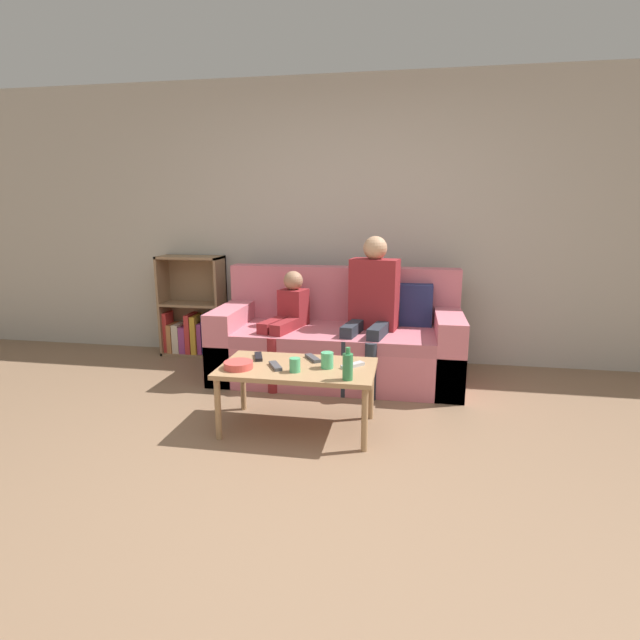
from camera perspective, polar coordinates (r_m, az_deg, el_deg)
The scene contains 15 objects.
ground_plane at distance 2.75m, azimuth -2.67°, elevation -18.78°, with size 22.00×22.00×0.00m, color #84664C.
wall_back at distance 4.76m, azimuth 3.79°, elevation 10.98°, with size 12.00×0.06×2.60m.
couch at distance 4.30m, azimuth 2.15°, elevation -2.61°, with size 2.05×0.88×0.93m.
bookshelf at distance 5.14m, azimuth -14.27°, elevation 0.19°, with size 0.62×0.28×0.98m.
coffee_table at distance 3.27m, azimuth -2.56°, elevation -6.01°, with size 1.00×0.57×0.43m.
person_adult at distance 4.10m, azimuth 5.93°, elevation 2.26°, with size 0.45×0.67×1.22m.
person_child at distance 4.18m, azimuth -4.04°, elevation 0.06°, with size 0.36×0.64×0.92m.
cup_near at distance 3.13m, azimuth -2.89°, elevation -5.15°, with size 0.07×0.07×0.09m.
cup_far at distance 3.20m, azimuth 0.83°, elevation -4.62°, with size 0.08×0.08×0.10m.
tv_remote_0 at distance 3.44m, azimuth -7.05°, elevation -4.18°, with size 0.10×0.18×0.02m.
tv_remote_1 at distance 3.38m, azimuth -0.84°, elevation -4.38°, with size 0.13×0.17×0.02m.
tv_remote_2 at distance 3.23m, azimuth -5.12°, elevation -5.25°, with size 0.13×0.17×0.02m.
tv_remote_3 at distance 3.24m, azimuth 3.76°, elevation -5.18°, with size 0.15×0.16×0.02m.
snack_bowl at distance 3.24m, azimuth -9.31°, elevation -5.09°, with size 0.19×0.19×0.05m.
bottle at distance 2.98m, azimuth 3.19°, elevation -5.28°, with size 0.06×0.06×0.20m.
Camera 1 is at (0.53, -2.29, 1.43)m, focal length 28.00 mm.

